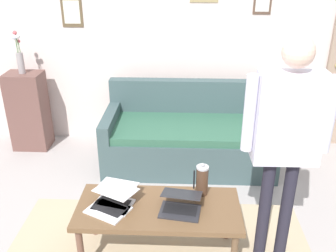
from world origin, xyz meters
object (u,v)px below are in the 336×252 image
at_px(laptop_center, 111,203).
at_px(side_shelf, 29,111).
at_px(flower_vase, 20,57).
at_px(coffee_table, 158,212).
at_px(person_standing, 287,130).
at_px(laptop_left, 181,205).
at_px(laptop_right, 115,198).
at_px(couch, 189,137).
at_px(french_press, 202,180).

bearing_deg(laptop_center, side_shelf, -53.74).
distance_m(laptop_center, flower_vase, 2.35).
height_order(coffee_table, side_shelf, side_shelf).
distance_m(laptop_center, person_standing, 1.37).
xyz_separation_m(laptop_center, flower_vase, (1.34, -1.82, 0.63)).
xyz_separation_m(laptop_left, person_standing, (-0.71, -0.04, 0.61)).
bearing_deg(laptop_center, flower_vase, -53.71).
distance_m(coffee_table, laptop_left, 0.19).
bearing_deg(laptop_right, flower_vase, -52.36).
bearing_deg(laptop_center, person_standing, -178.06).
height_order(couch, laptop_center, couch).
bearing_deg(laptop_left, side_shelf, -44.52).
xyz_separation_m(coffee_table, laptop_left, (-0.17, 0.03, 0.09)).
relative_size(couch, french_press, 6.73).
height_order(couch, flower_vase, flower_vase).
height_order(laptop_right, french_press, french_press).
distance_m(couch, side_shelf, 1.96).
distance_m(laptop_left, laptop_center, 0.52).
bearing_deg(couch, laptop_center, 68.91).
distance_m(laptop_center, side_shelf, 2.26).
bearing_deg(laptop_right, laptop_center, 75.82).
bearing_deg(flower_vase, laptop_right, 127.64).
height_order(laptop_left, laptop_right, laptop_left).
height_order(coffee_table, flower_vase, flower_vase).
bearing_deg(laptop_left, person_standing, -176.61).
height_order(side_shelf, flower_vase, flower_vase).
bearing_deg(laptop_center, coffee_table, -174.82).
height_order(french_press, flower_vase, flower_vase).
height_order(couch, person_standing, person_standing).
bearing_deg(person_standing, laptop_left, 3.39).
bearing_deg(person_standing, side_shelf, -34.83).
relative_size(french_press, flower_vase, 0.58).
bearing_deg(person_standing, coffee_table, 0.64).
bearing_deg(laptop_left, coffee_table, -10.89).
bearing_deg(coffee_table, flower_vase, -46.69).
relative_size(laptop_left, flower_vase, 0.69).
distance_m(laptop_right, side_shelf, 2.22).
bearing_deg(laptop_left, french_press, -127.10).
relative_size(laptop_left, side_shelf, 0.35).
bearing_deg(french_press, laptop_left, 52.90).
xyz_separation_m(laptop_left, side_shelf, (1.86, -1.83, -0.03)).
relative_size(couch, laptop_left, 5.61).
bearing_deg(flower_vase, french_press, 141.47).
xyz_separation_m(laptop_right, french_press, (-0.66, -0.15, 0.08)).
height_order(coffee_table, person_standing, person_standing).
xyz_separation_m(flower_vase, person_standing, (-2.57, 1.78, -0.02)).
bearing_deg(coffee_table, french_press, -150.94).
xyz_separation_m(couch, flower_vase, (1.93, -0.29, 0.83)).
bearing_deg(laptop_center, french_press, -162.45).
distance_m(laptop_left, person_standing, 0.94).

